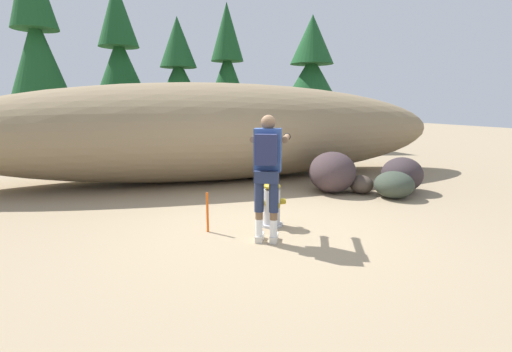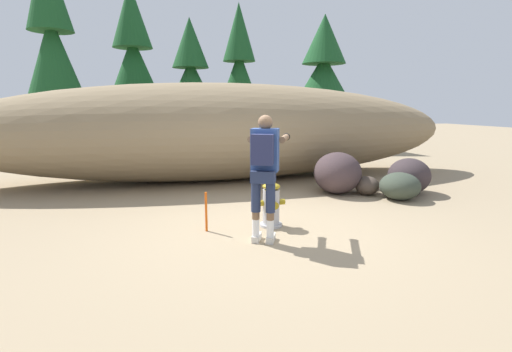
{
  "view_description": "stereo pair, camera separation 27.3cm",
  "coord_description": "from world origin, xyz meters",
  "px_view_note": "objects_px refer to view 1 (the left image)",
  "views": [
    {
      "loc": [
        -1.84,
        -5.1,
        1.86
      ],
      "look_at": [
        -0.03,
        0.54,
        0.75
      ],
      "focal_mm": 26.51,
      "sensor_mm": 36.0,
      "label": 1
    },
    {
      "loc": [
        -1.58,
        -5.18,
        1.86
      ],
      "look_at": [
        -0.03,
        0.54,
        0.75
      ],
      "focal_mm": 26.51,
      "sensor_mm": 36.0,
      "label": 2
    }
  ],
  "objects_px": {
    "boulder_large": "(332,172)",
    "boulder_mid": "(402,175)",
    "fire_hydrant": "(272,205)",
    "utility_worker": "(268,162)",
    "survey_stake": "(207,212)",
    "boulder_small": "(361,184)",
    "boulder_outlier": "(394,185)"
  },
  "relations": [
    {
      "from": "boulder_large",
      "to": "survey_stake",
      "type": "relative_size",
      "value": 1.81
    },
    {
      "from": "boulder_small",
      "to": "survey_stake",
      "type": "distance_m",
      "value": 3.92
    },
    {
      "from": "boulder_small",
      "to": "survey_stake",
      "type": "relative_size",
      "value": 1.08
    },
    {
      "from": "utility_worker",
      "to": "survey_stake",
      "type": "xyz_separation_m",
      "value": [
        -0.74,
        0.58,
        -0.8
      ]
    },
    {
      "from": "boulder_mid",
      "to": "boulder_small",
      "type": "xyz_separation_m",
      "value": [
        -0.92,
        0.13,
        -0.18
      ]
    },
    {
      "from": "boulder_large",
      "to": "boulder_mid",
      "type": "height_order",
      "value": "boulder_large"
    },
    {
      "from": "boulder_small",
      "to": "fire_hydrant",
      "type": "bearing_deg",
      "value": -149.71
    },
    {
      "from": "boulder_mid",
      "to": "survey_stake",
      "type": "height_order",
      "value": "boulder_mid"
    },
    {
      "from": "utility_worker",
      "to": "boulder_mid",
      "type": "height_order",
      "value": "utility_worker"
    },
    {
      "from": "boulder_large",
      "to": "boulder_small",
      "type": "bearing_deg",
      "value": -25.85
    },
    {
      "from": "utility_worker",
      "to": "boulder_large",
      "type": "height_order",
      "value": "utility_worker"
    },
    {
      "from": "utility_worker",
      "to": "boulder_outlier",
      "type": "relative_size",
      "value": 2.15
    },
    {
      "from": "utility_worker",
      "to": "boulder_small",
      "type": "xyz_separation_m",
      "value": [
        2.88,
        2.08,
        -0.91
      ]
    },
    {
      "from": "fire_hydrant",
      "to": "boulder_large",
      "type": "height_order",
      "value": "boulder_large"
    },
    {
      "from": "survey_stake",
      "to": "boulder_small",
      "type": "bearing_deg",
      "value": 22.61
    },
    {
      "from": "boulder_small",
      "to": "utility_worker",
      "type": "bearing_deg",
      "value": -144.13
    },
    {
      "from": "utility_worker",
      "to": "boulder_mid",
      "type": "relative_size",
      "value": 1.75
    },
    {
      "from": "utility_worker",
      "to": "boulder_large",
      "type": "xyz_separation_m",
      "value": [
        2.32,
        2.35,
        -0.66
      ]
    },
    {
      "from": "fire_hydrant",
      "to": "survey_stake",
      "type": "relative_size",
      "value": 1.22
    },
    {
      "from": "boulder_large",
      "to": "survey_stake",
      "type": "xyz_separation_m",
      "value": [
        -3.06,
        -1.78,
        -0.14
      ]
    },
    {
      "from": "fire_hydrant",
      "to": "boulder_small",
      "type": "xyz_separation_m",
      "value": [
        2.61,
        1.52,
        -0.14
      ]
    },
    {
      "from": "fire_hydrant",
      "to": "boulder_large",
      "type": "bearing_deg",
      "value": 41.23
    },
    {
      "from": "boulder_mid",
      "to": "utility_worker",
      "type": "bearing_deg",
      "value": -152.85
    },
    {
      "from": "fire_hydrant",
      "to": "boulder_outlier",
      "type": "bearing_deg",
      "value": 17.58
    },
    {
      "from": "boulder_large",
      "to": "boulder_outlier",
      "type": "bearing_deg",
      "value": -41.75
    },
    {
      "from": "fire_hydrant",
      "to": "utility_worker",
      "type": "bearing_deg",
      "value": -116.08
    },
    {
      "from": "boulder_small",
      "to": "boulder_outlier",
      "type": "distance_m",
      "value": 0.7
    },
    {
      "from": "fire_hydrant",
      "to": "boulder_small",
      "type": "bearing_deg",
      "value": 30.29
    },
    {
      "from": "utility_worker",
      "to": "fire_hydrant",
      "type": "bearing_deg",
      "value": -0.15
    },
    {
      "from": "fire_hydrant",
      "to": "boulder_mid",
      "type": "relative_size",
      "value": 0.74
    },
    {
      "from": "fire_hydrant",
      "to": "survey_stake",
      "type": "height_order",
      "value": "fire_hydrant"
    },
    {
      "from": "utility_worker",
      "to": "survey_stake",
      "type": "bearing_deg",
      "value": 77.82
    }
  ]
}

